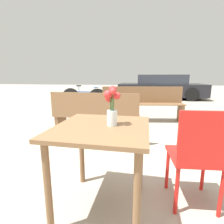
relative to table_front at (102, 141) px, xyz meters
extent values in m
plane|color=#A39989|center=(0.00, 0.00, -0.60)|extent=(40.00, 40.00, 0.00)
cube|color=brown|center=(0.00, 0.00, 0.11)|extent=(0.78, 0.81, 0.03)
cylinder|color=brown|center=(-0.33, -0.30, -0.26)|extent=(0.05, 0.05, 0.70)
cylinder|color=brown|center=(0.28, -0.34, -0.26)|extent=(0.05, 0.05, 0.70)
cylinder|color=brown|center=(-0.28, 0.34, -0.26)|extent=(0.05, 0.05, 0.70)
cylinder|color=brown|center=(0.33, 0.30, -0.26)|extent=(0.05, 0.05, 0.70)
cylinder|color=silver|center=(0.08, 0.02, 0.18)|extent=(0.08, 0.08, 0.12)
cylinder|color=silver|center=(0.08, 0.02, 0.16)|extent=(0.07, 0.07, 0.07)
cylinder|color=#337038|center=(0.09, 0.02, 0.24)|extent=(0.01, 0.01, 0.21)
sphere|color=red|center=(0.11, 0.02, 0.36)|extent=(0.06, 0.06, 0.06)
cylinder|color=#337038|center=(0.08, 0.03, 0.26)|extent=(0.01, 0.01, 0.25)
sphere|color=red|center=(0.08, 0.05, 0.40)|extent=(0.06, 0.06, 0.06)
cylinder|color=#337038|center=(0.07, 0.03, 0.23)|extent=(0.01, 0.01, 0.18)
sphere|color=red|center=(0.05, 0.05, 0.34)|extent=(0.07, 0.07, 0.07)
cylinder|color=#337038|center=(0.07, 0.01, 0.24)|extent=(0.01, 0.01, 0.22)
sphere|color=red|center=(0.05, 0.00, 0.37)|extent=(0.06, 0.06, 0.06)
cylinder|color=#337038|center=(0.08, 0.01, 0.26)|extent=(0.01, 0.01, 0.25)
sphere|color=red|center=(0.09, -0.02, 0.39)|extent=(0.05, 0.05, 0.05)
cube|color=red|center=(0.77, 0.17, -0.17)|extent=(0.41, 0.41, 0.03)
cube|color=red|center=(0.77, -0.01, 0.05)|extent=(0.40, 0.04, 0.42)
cylinder|color=red|center=(0.59, 0.34, -0.40)|extent=(0.03, 0.03, 0.42)
cylinder|color=red|center=(0.93, 0.35, -0.40)|extent=(0.03, 0.03, 0.42)
cylinder|color=red|center=(0.60, 0.00, -0.40)|extent=(0.03, 0.03, 0.42)
cylinder|color=red|center=(0.94, 0.01, -0.40)|extent=(0.03, 0.03, 0.42)
cube|color=brown|center=(0.48, 2.95, -0.16)|extent=(2.00, 0.55, 0.02)
cube|color=brown|center=(0.46, 3.10, 0.05)|extent=(1.97, 0.23, 0.40)
cube|color=brown|center=(1.40, 3.03, -0.39)|extent=(0.09, 0.33, 0.43)
cube|color=brown|center=(-0.44, 2.86, -0.39)|extent=(0.09, 0.33, 0.43)
cube|color=brown|center=(-0.37, 1.56, -0.16)|extent=(1.48, 0.49, 0.02)
cube|color=brown|center=(-0.39, 1.40, 0.05)|extent=(1.46, 0.16, 0.40)
cube|color=brown|center=(-1.04, 1.62, -0.39)|extent=(0.09, 0.33, 0.43)
cube|color=brown|center=(0.29, 1.50, -0.39)|extent=(0.09, 0.33, 0.43)
cylinder|color=black|center=(-1.94, 4.64, -0.26)|extent=(0.68, 0.11, 0.69)
cylinder|color=black|center=(-0.96, 4.53, -0.26)|extent=(0.68, 0.11, 0.69)
cube|color=#235199|center=(-1.45, 4.59, -0.04)|extent=(0.89, 0.13, 0.03)
cylinder|color=#235199|center=(-1.63, 4.61, 0.06)|extent=(0.02, 0.02, 0.21)
cube|color=black|center=(-1.63, 4.61, 0.17)|extent=(0.17, 0.08, 0.04)
cube|color=#235199|center=(-1.01, 4.53, 0.11)|extent=(0.09, 0.44, 0.02)
cube|color=black|center=(1.59, 7.67, -0.17)|extent=(4.13, 1.93, 0.58)
cube|color=#2D333D|center=(1.59, 7.67, 0.34)|extent=(2.30, 1.72, 0.44)
cylinder|color=black|center=(2.88, 8.47, -0.30)|extent=(0.61, 0.20, 0.60)
cylinder|color=black|center=(2.82, 6.78, -0.30)|extent=(0.61, 0.20, 0.60)
cylinder|color=black|center=(0.35, 8.56, -0.30)|extent=(0.61, 0.20, 0.60)
cylinder|color=black|center=(0.30, 6.87, -0.30)|extent=(0.61, 0.20, 0.60)
camera|label=1|loc=(0.24, -1.29, 0.51)|focal=28.00mm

